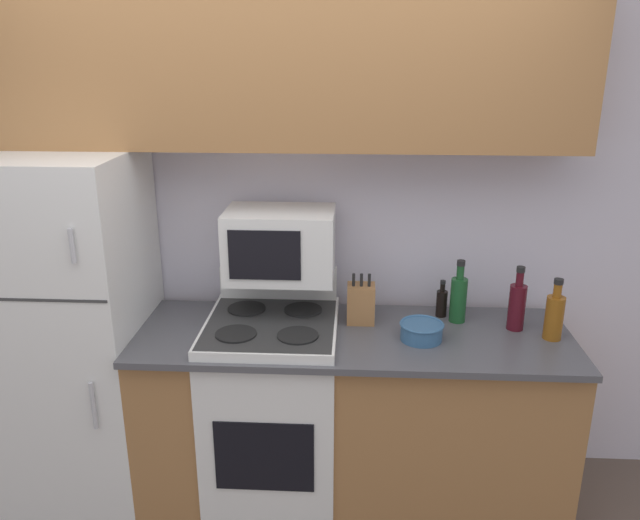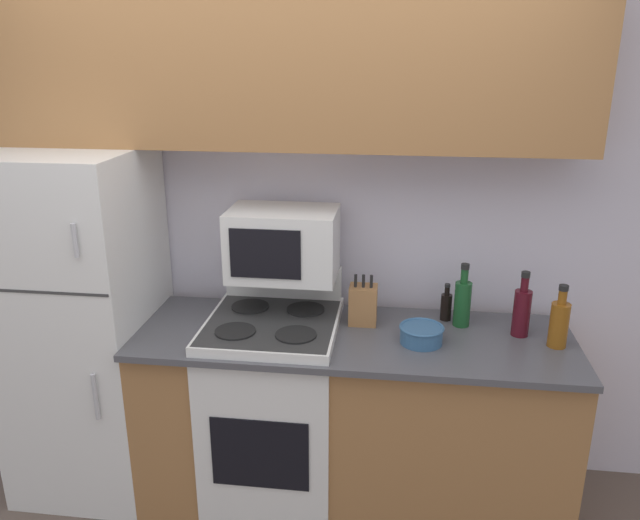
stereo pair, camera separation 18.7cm
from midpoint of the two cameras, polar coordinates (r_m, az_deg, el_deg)
The scene contains 12 objects.
wall_back at distance 3.10m, azimuth -4.55°, elevation 3.10°, with size 8.00×0.05×2.55m.
lower_cabinets at distance 3.05m, azimuth 1.13°, elevation -14.18°, with size 1.95×0.67×0.89m.
refrigerator at distance 3.19m, azimuth -23.03°, elevation -6.14°, with size 0.65×0.70×1.69m.
upper_cabinets at distance 2.80m, azimuth -5.49°, elevation 17.27°, with size 2.61×0.32×0.70m.
stove at distance 3.06m, azimuth -6.07°, elevation -13.44°, with size 0.60×0.65×1.10m.
microwave at distance 2.85m, azimuth -5.54°, elevation 1.43°, with size 0.49×0.34×0.32m.
knife_block at distance 2.90m, azimuth 1.92°, elevation -4.00°, with size 0.13×0.11×0.24m.
bowl at distance 2.77m, azimuth 7.35°, elevation -6.45°, with size 0.20×0.20×0.08m.
bottle_wine_red at distance 2.93m, azimuth 15.84°, elevation -3.99°, with size 0.08×0.08×0.30m.
bottle_whiskey at distance 2.88m, azimuth 18.91°, elevation -4.85°, with size 0.08×0.08×0.28m.
bottle_soy_sauce at distance 3.01m, azimuth 9.33°, elevation -3.85°, with size 0.05×0.05×0.18m.
bottle_wine_green at distance 2.95m, azimuth 10.78°, elevation -3.42°, with size 0.08×0.08×0.30m.
Camera 1 is at (0.32, -2.26, 2.11)m, focal length 35.00 mm.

